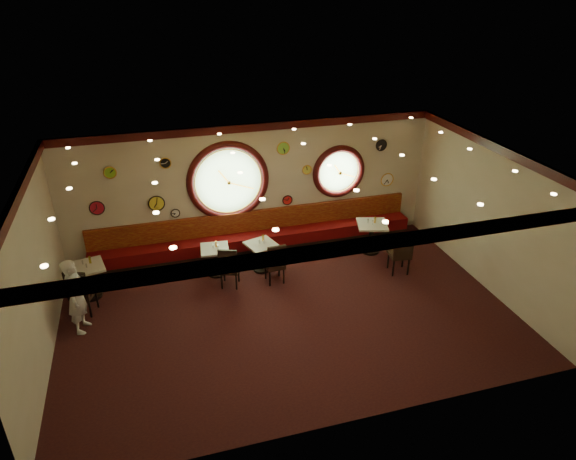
# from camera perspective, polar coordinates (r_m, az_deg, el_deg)

# --- Properties ---
(floor) EXTENTS (9.00, 6.00, 0.00)m
(floor) POSITION_cam_1_polar(r_m,az_deg,el_deg) (10.70, -0.03, -9.22)
(floor) COLOR black
(floor) RESTS_ON ground
(ceiling) EXTENTS (9.00, 6.00, 0.02)m
(ceiling) POSITION_cam_1_polar(r_m,az_deg,el_deg) (9.19, -0.04, 7.12)
(ceiling) COLOR gold
(ceiling) RESTS_ON wall_back
(wall_back) EXTENTS (9.00, 0.02, 3.20)m
(wall_back) POSITION_cam_1_polar(r_m,az_deg,el_deg) (12.48, -3.89, 4.66)
(wall_back) COLOR beige
(wall_back) RESTS_ON floor
(wall_front) EXTENTS (9.00, 0.02, 3.20)m
(wall_front) POSITION_cam_1_polar(r_m,az_deg,el_deg) (7.49, 6.53, -12.27)
(wall_front) COLOR beige
(wall_front) RESTS_ON floor
(wall_left) EXTENTS (0.02, 6.00, 3.20)m
(wall_left) POSITION_cam_1_polar(r_m,az_deg,el_deg) (9.77, -26.39, -5.04)
(wall_left) COLOR beige
(wall_left) RESTS_ON floor
(wall_right) EXTENTS (0.02, 6.00, 3.20)m
(wall_right) POSITION_cam_1_polar(r_m,az_deg,el_deg) (11.78, 21.48, 1.36)
(wall_right) COLOR beige
(wall_right) RESTS_ON floor
(molding_back) EXTENTS (9.00, 0.10, 0.18)m
(molding_back) POSITION_cam_1_polar(r_m,az_deg,el_deg) (11.94, -4.07, 11.30)
(molding_back) COLOR #370A0A
(molding_back) RESTS_ON wall_back
(molding_front) EXTENTS (9.00, 0.10, 0.18)m
(molding_front) POSITION_cam_1_polar(r_m,az_deg,el_deg) (6.69, 7.04, -1.92)
(molding_front) COLOR #370A0A
(molding_front) RESTS_ON wall_back
(molding_left) EXTENTS (0.10, 6.00, 0.18)m
(molding_left) POSITION_cam_1_polar(r_m,az_deg,el_deg) (9.13, -28.00, 3.11)
(molding_left) COLOR #370A0A
(molding_left) RESTS_ON wall_back
(molding_right) EXTENTS (0.10, 6.00, 0.18)m
(molding_right) POSITION_cam_1_polar(r_m,az_deg,el_deg) (11.23, 22.57, 8.29)
(molding_right) COLOR #370A0A
(molding_right) RESTS_ON wall_back
(banquette_base) EXTENTS (8.00, 0.55, 0.20)m
(banquette_base) POSITION_cam_1_polar(r_m,az_deg,el_deg) (12.88, -3.41, -1.98)
(banquette_base) COLOR black
(banquette_base) RESTS_ON floor
(banquette_seat) EXTENTS (8.00, 0.55, 0.30)m
(banquette_seat) POSITION_cam_1_polar(r_m,az_deg,el_deg) (12.76, -3.44, -1.00)
(banquette_seat) COLOR #540709
(banquette_seat) RESTS_ON banquette_base
(banquette_back) EXTENTS (8.00, 0.10, 0.55)m
(banquette_back) POSITION_cam_1_polar(r_m,az_deg,el_deg) (12.77, -3.72, 1.03)
(banquette_back) COLOR #62070B
(banquette_back) RESTS_ON wall_back
(porthole_left_glass) EXTENTS (1.66, 0.02, 1.66)m
(porthole_left_glass) POSITION_cam_1_polar(r_m,az_deg,el_deg) (12.28, -6.67, 5.42)
(porthole_left_glass) COLOR #7EAD67
(porthole_left_glass) RESTS_ON wall_back
(porthole_left_frame) EXTENTS (1.98, 0.18, 1.98)m
(porthole_left_frame) POSITION_cam_1_polar(r_m,az_deg,el_deg) (12.27, -6.66, 5.39)
(porthole_left_frame) COLOR #370A0A
(porthole_left_frame) RESTS_ON wall_back
(porthole_left_ring) EXTENTS (1.61, 0.03, 1.61)m
(porthole_left_ring) POSITION_cam_1_polar(r_m,az_deg,el_deg) (12.24, -6.63, 5.35)
(porthole_left_ring) COLOR gold
(porthole_left_ring) RESTS_ON wall_back
(porthole_right_glass) EXTENTS (1.10, 0.02, 1.10)m
(porthole_right_glass) POSITION_cam_1_polar(r_m,az_deg,el_deg) (13.01, 5.63, 6.49)
(porthole_right_glass) COLOR #7EAD67
(porthole_right_glass) RESTS_ON wall_back
(porthole_right_frame) EXTENTS (1.38, 0.18, 1.38)m
(porthole_right_frame) POSITION_cam_1_polar(r_m,az_deg,el_deg) (13.00, 5.66, 6.46)
(porthole_right_frame) COLOR #370A0A
(porthole_right_frame) RESTS_ON wall_back
(porthole_right_ring) EXTENTS (1.09, 0.03, 1.09)m
(porthole_right_ring) POSITION_cam_1_polar(r_m,az_deg,el_deg) (12.97, 5.71, 6.42)
(porthole_right_ring) COLOR gold
(porthole_right_ring) RESTS_ON wall_back
(wall_clock_0) EXTENTS (0.28, 0.03, 0.28)m
(wall_clock_0) POSITION_cam_1_polar(r_m,az_deg,el_deg) (13.22, 10.31, 9.27)
(wall_clock_0) COLOR black
(wall_clock_0) RESTS_ON wall_back
(wall_clock_1) EXTENTS (0.20, 0.03, 0.20)m
(wall_clock_1) POSITION_cam_1_polar(r_m,az_deg,el_deg) (12.38, -12.41, 1.85)
(wall_clock_1) COLOR white
(wall_clock_1) RESTS_ON wall_back
(wall_clock_2) EXTENTS (0.36, 0.03, 0.36)m
(wall_clock_2) POSITION_cam_1_polar(r_m,az_deg,el_deg) (12.25, -14.40, 2.89)
(wall_clock_2) COLOR yellow
(wall_clock_2) RESTS_ON wall_back
(wall_clock_3) EXTENTS (0.26, 0.03, 0.26)m
(wall_clock_3) POSITION_cam_1_polar(r_m,az_deg,el_deg) (11.96, -19.17, 6.05)
(wall_clock_3) COLOR #78BB25
(wall_clock_3) RESTS_ON wall_back
(wall_clock_4) EXTENTS (0.24, 0.03, 0.24)m
(wall_clock_4) POSITION_cam_1_polar(r_m,az_deg,el_deg) (12.79, -0.08, 3.35)
(wall_clock_4) COLOR red
(wall_clock_4) RESTS_ON wall_back
(wall_clock_5) EXTENTS (0.32, 0.03, 0.32)m
(wall_clock_5) POSITION_cam_1_polar(r_m,az_deg,el_deg) (12.28, -20.46, 2.32)
(wall_clock_5) COLOR red
(wall_clock_5) RESTS_ON wall_back
(wall_clock_6) EXTENTS (0.24, 0.03, 0.24)m
(wall_clock_6) POSITION_cam_1_polar(r_m,az_deg,el_deg) (11.91, -13.48, 7.25)
(wall_clock_6) COLOR black
(wall_clock_6) RESTS_ON wall_back
(wall_clock_7) EXTENTS (0.34, 0.03, 0.34)m
(wall_clock_7) POSITION_cam_1_polar(r_m,az_deg,el_deg) (13.64, 10.93, 5.52)
(wall_clock_7) COLOR white
(wall_clock_7) RESTS_ON wall_back
(wall_clock_8) EXTENTS (0.22, 0.03, 0.22)m
(wall_clock_8) POSITION_cam_1_polar(r_m,az_deg,el_deg) (12.65, 2.11, 6.72)
(wall_clock_8) COLOR #C5D145
(wall_clock_8) RESTS_ON wall_back
(wall_clock_9) EXTENTS (0.30, 0.03, 0.30)m
(wall_clock_9) POSITION_cam_1_polar(r_m,az_deg,el_deg) (12.29, -0.54, 9.08)
(wall_clock_9) COLOR #87D341
(wall_clock_9) RESTS_ON wall_back
(table_a) EXTENTS (0.82, 0.82, 0.77)m
(table_a) POSITION_cam_1_polar(r_m,az_deg,el_deg) (11.73, -21.30, -4.94)
(table_a) COLOR black
(table_a) RESTS_ON floor
(table_b) EXTENTS (0.69, 0.69, 0.69)m
(table_b) POSITION_cam_1_polar(r_m,az_deg,el_deg) (11.86, -8.08, -3.08)
(table_b) COLOR black
(table_b) RESTS_ON floor
(table_c) EXTENTS (0.80, 0.80, 0.70)m
(table_c) POSITION_cam_1_polar(r_m,az_deg,el_deg) (11.92, -2.97, -2.62)
(table_c) COLOR black
(table_c) RESTS_ON floor
(table_d) EXTENTS (0.88, 0.88, 0.78)m
(table_d) POSITION_cam_1_polar(r_m,az_deg,el_deg) (12.82, 9.24, -0.45)
(table_d) COLOR black
(table_d) RESTS_ON floor
(chair_a) EXTENTS (0.57, 0.57, 0.66)m
(chair_a) POSITION_cam_1_polar(r_m,az_deg,el_deg) (11.14, -22.15, -6.14)
(chair_a) COLOR black
(chair_a) RESTS_ON floor
(chair_b) EXTENTS (0.53, 0.53, 0.61)m
(chair_b) POSITION_cam_1_polar(r_m,az_deg,el_deg) (11.28, -6.60, -3.91)
(chair_b) COLOR black
(chair_b) RESTS_ON floor
(chair_c) EXTENTS (0.43, 0.43, 0.61)m
(chair_c) POSITION_cam_1_polar(r_m,az_deg,el_deg) (11.36, -1.38, -3.48)
(chair_c) COLOR black
(chair_c) RESTS_ON floor
(chair_d) EXTENTS (0.51, 0.51, 0.68)m
(chair_d) POSITION_cam_1_polar(r_m,az_deg,el_deg) (11.96, 12.49, -2.17)
(chair_d) COLOR black
(chair_d) RESTS_ON floor
(condiment_a_salt) EXTENTS (0.03, 0.03, 0.09)m
(condiment_a_salt) POSITION_cam_1_polar(r_m,az_deg,el_deg) (11.67, -21.87, -3.36)
(condiment_a_salt) COLOR silver
(condiment_a_salt) RESTS_ON table_a
(condiment_b_salt) EXTENTS (0.03, 0.03, 0.09)m
(condiment_b_salt) POSITION_cam_1_polar(r_m,az_deg,el_deg) (11.73, -8.33, -1.78)
(condiment_b_salt) COLOR silver
(condiment_b_salt) RESTS_ON table_b
(condiment_c_salt) EXTENTS (0.04, 0.04, 0.10)m
(condiment_c_salt) POSITION_cam_1_polar(r_m,az_deg,el_deg) (11.79, -3.19, -1.27)
(condiment_c_salt) COLOR silver
(condiment_c_salt) RESTS_ON table_c
(condiment_d_salt) EXTENTS (0.04, 0.04, 0.11)m
(condiment_d_salt) POSITION_cam_1_polar(r_m,az_deg,el_deg) (12.68, 8.87, 0.99)
(condiment_d_salt) COLOR silver
(condiment_d_salt) RESTS_ON table_d
(condiment_a_pepper) EXTENTS (0.03, 0.03, 0.09)m
(condiment_a_pepper) POSITION_cam_1_polar(r_m,az_deg,el_deg) (11.51, -21.50, -3.70)
(condiment_a_pepper) COLOR silver
(condiment_a_pepper) RESTS_ON table_a
(condiment_b_pepper) EXTENTS (0.04, 0.04, 0.11)m
(condiment_b_pepper) POSITION_cam_1_polar(r_m,az_deg,el_deg) (11.66, -7.79, -1.89)
(condiment_b_pepper) COLOR silver
(condiment_b_pepper) RESTS_ON table_b
(condiment_c_pepper) EXTENTS (0.03, 0.03, 0.09)m
(condiment_c_pepper) POSITION_cam_1_polar(r_m,az_deg,el_deg) (11.79, -2.69, -1.30)
(condiment_c_pepper) COLOR silver
(condiment_c_pepper) RESTS_ON table_c
(condiment_d_pepper) EXTENTS (0.04, 0.04, 0.10)m
(condiment_d_pepper) POSITION_cam_1_polar(r_m,az_deg,el_deg) (12.63, 9.40, 0.81)
(condiment_d_pepper) COLOR silver
(condiment_d_pepper) RESTS_ON table_d
(condiment_a_bottle) EXTENTS (0.05, 0.05, 0.16)m
(condiment_a_bottle) POSITION_cam_1_polar(r_m,az_deg,el_deg) (11.63, -21.15, -3.11)
(condiment_a_bottle) COLOR gold
(condiment_a_bottle) RESTS_ON table_a
(condiment_b_bottle) EXTENTS (0.04, 0.04, 0.14)m
(condiment_b_bottle) POSITION_cam_1_polar(r_m,az_deg,el_deg) (11.76, -8.00, -1.56)
(condiment_b_bottle) COLOR orange
(condiment_b_bottle) RESTS_ON table_b
(condiment_c_bottle) EXTENTS (0.05, 0.05, 0.16)m
(condiment_c_bottle) POSITION_cam_1_polar(r_m,az_deg,el_deg) (11.88, -2.78, -0.87)
(condiment_c_bottle) COLOR gold
(condiment_c_bottle) RESTS_ON table_c
(condiment_d_bottle) EXTENTS (0.05, 0.05, 0.16)m
(condiment_d_bottle) POSITION_cam_1_polar(r_m,az_deg,el_deg) (12.71, 9.64, 1.11)
(condiment_d_bottle) COLOR gold
(condiment_d_bottle) RESTS_ON table_d
(waiter) EXTENTS (0.51, 0.65, 1.56)m
(waiter) POSITION_cam_1_polar(r_m,az_deg,el_deg) (10.62, -22.41, -6.78)
(waiter) COLOR silver
(waiter) RESTS_ON floor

